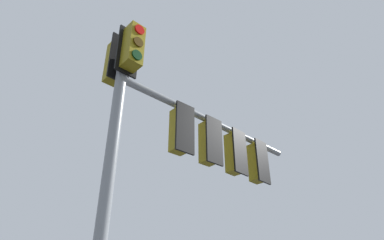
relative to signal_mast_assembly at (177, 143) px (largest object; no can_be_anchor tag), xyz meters
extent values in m
cylinder|color=gray|center=(-1.25, -0.43, -1.87)|extent=(0.20, 0.20, 6.42)
cylinder|color=gray|center=(0.99, 0.36, 0.83)|extent=(4.53, 1.70, 0.14)
cube|color=olive|center=(-1.35, -0.15, 1.38)|extent=(0.38, 0.38, 0.90)
cube|color=black|center=(-1.30, -0.31, 1.38)|extent=(0.43, 0.18, 1.04)
cylinder|color=red|center=(-1.41, 0.01, 1.68)|extent=(0.20, 0.09, 0.20)
cylinder|color=#3C2703|center=(-1.41, 0.01, 1.38)|extent=(0.20, 0.09, 0.20)
cylinder|color=black|center=(-1.41, 0.01, 1.08)|extent=(0.20, 0.09, 0.20)
cube|color=olive|center=(-1.15, -0.71, 1.38)|extent=(0.38, 0.38, 0.90)
cube|color=black|center=(-1.21, -0.55, 1.38)|extent=(0.43, 0.18, 1.04)
cylinder|color=red|center=(-1.10, -0.87, 1.68)|extent=(0.20, 0.09, 0.20)
cylinder|color=#3C2703|center=(-1.10, -0.87, 1.38)|extent=(0.20, 0.09, 0.20)
cylinder|color=black|center=(-1.10, -0.87, 1.08)|extent=(0.20, 0.09, 0.20)
cube|color=olive|center=(0.06, 0.03, 0.28)|extent=(0.38, 0.38, 0.90)
cube|color=black|center=(0.11, -0.13, 0.28)|extent=(0.43, 0.17, 1.04)
cylinder|color=red|center=(0.01, 0.19, 0.58)|extent=(0.20, 0.09, 0.20)
cylinder|color=#3C2703|center=(0.01, 0.19, 0.28)|extent=(0.20, 0.09, 0.20)
cylinder|color=black|center=(0.01, 0.19, -0.02)|extent=(0.20, 0.09, 0.20)
cube|color=olive|center=(0.80, 0.29, 0.28)|extent=(0.38, 0.38, 0.90)
cube|color=black|center=(0.86, 0.13, 0.28)|extent=(0.43, 0.17, 1.04)
cylinder|color=red|center=(0.75, 0.45, 0.58)|extent=(0.20, 0.09, 0.20)
cylinder|color=#3C2703|center=(0.75, 0.45, 0.28)|extent=(0.20, 0.09, 0.20)
cylinder|color=black|center=(0.75, 0.45, -0.02)|extent=(0.20, 0.09, 0.20)
cube|color=olive|center=(1.55, 0.55, 0.28)|extent=(0.39, 0.39, 0.90)
cube|color=black|center=(1.61, 0.40, 0.28)|extent=(0.42, 0.20, 1.04)
cylinder|color=red|center=(1.49, 0.71, 0.58)|extent=(0.20, 0.10, 0.20)
cylinder|color=#3C2703|center=(1.49, 0.71, 0.28)|extent=(0.20, 0.10, 0.20)
cylinder|color=black|center=(1.49, 0.71, -0.02)|extent=(0.20, 0.10, 0.20)
cube|color=olive|center=(2.29, 0.82, 0.28)|extent=(0.39, 0.39, 0.90)
cube|color=black|center=(2.36, 0.66, 0.28)|extent=(0.42, 0.20, 1.04)
cylinder|color=red|center=(2.23, 0.97, 0.58)|extent=(0.20, 0.10, 0.20)
cylinder|color=#3C2703|center=(2.23, 0.97, 0.28)|extent=(0.20, 0.10, 0.20)
cylinder|color=black|center=(2.23, 0.97, -0.02)|extent=(0.20, 0.10, 0.20)
camera|label=1|loc=(-2.02, -5.48, -2.90)|focal=32.31mm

